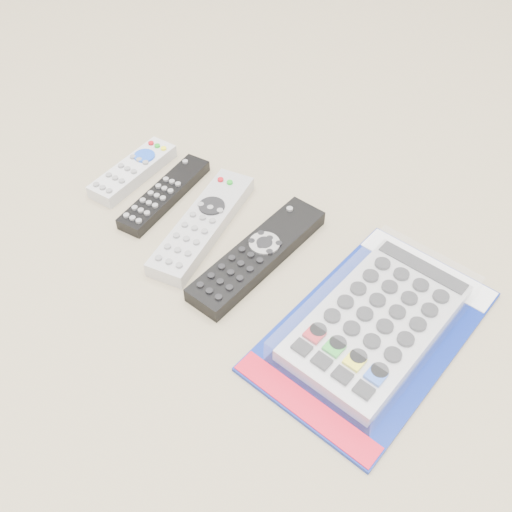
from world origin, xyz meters
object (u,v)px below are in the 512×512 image
Objects in this scene: remote_silver_dvd at (203,224)px; jumbo_remote_packaged at (377,320)px; remote_small_grey at (133,171)px; remote_slim_black at (165,194)px; remote_large_black at (258,255)px.

remote_silver_dvd is 0.70× the size of jumbo_remote_packaged.
remote_small_grey reaches higher than remote_slim_black.
remote_slim_black is 0.09m from remote_silver_dvd.
remote_small_grey is at bearing 166.01° from remote_slim_black.
remote_slim_black is 0.78× the size of remote_large_black.
remote_small_grey is 0.67× the size of remote_large_black.
remote_silver_dvd is 0.27m from jumbo_remote_packaged.
remote_small_grey is 0.16m from remote_silver_dvd.
remote_large_black is (0.26, -0.04, 0.00)m from remote_small_grey.
remote_silver_dvd and remote_large_black have the same top height.
remote_slim_black is at bearing 157.07° from remote_silver_dvd.
jumbo_remote_packaged is at bearing -7.85° from remote_small_grey.
remote_silver_dvd is at bearing -177.49° from jumbo_remote_packaged.
remote_large_black is 0.72× the size of jumbo_remote_packaged.
remote_silver_dvd is 0.10m from remote_large_black.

